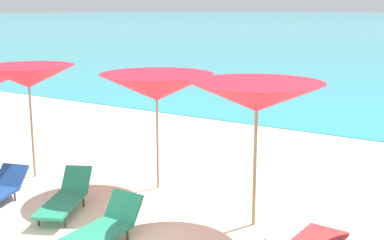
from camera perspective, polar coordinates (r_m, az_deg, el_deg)
name	(u,v)px	position (r m, az deg, el deg)	size (l,w,h in m)	color
ground_plane	(328,139)	(15.26, 14.71, -2.03)	(50.00, 100.00, 0.30)	beige
umbrella_3	(28,77)	(11.11, -17.60, 4.57)	(1.92, 1.92, 2.36)	#9E7F59
umbrella_4	(157,87)	(9.93, -3.92, 3.63)	(2.27, 2.27, 2.29)	#9E7F59
umbrella_5	(257,97)	(8.17, 7.14, 2.53)	(2.22, 2.22, 2.38)	#9E7F59
lounge_chair_5	(65,197)	(9.39, -13.79, -8.28)	(1.17, 1.70, 0.63)	#268C66
lounge_chair_11	(104,226)	(8.15, -9.65, -11.40)	(0.65, 1.40, 0.62)	#268C66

